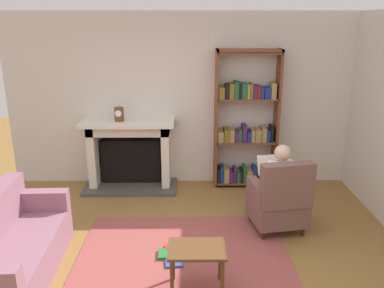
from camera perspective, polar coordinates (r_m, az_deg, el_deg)
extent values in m
plane|color=olive|center=(4.45, -1.25, -17.80)|extent=(14.00, 14.00, 0.00)
cube|color=silver|center=(6.31, -0.99, 6.28)|extent=(5.60, 0.10, 2.70)
cube|color=#994744|center=(4.70, -1.20, -15.63)|extent=(2.40, 1.80, 0.01)
cube|color=#4C4742|center=(6.42, -8.80, -6.14)|extent=(1.45, 0.64, 0.05)
cube|color=black|center=(6.48, -8.68, -2.32)|extent=(0.93, 0.20, 0.70)
cube|color=silver|center=(6.44, -13.87, -1.63)|extent=(0.12, 0.44, 1.04)
cube|color=silver|center=(6.27, -3.76, -1.66)|extent=(0.12, 0.44, 1.04)
cube|color=silver|center=(6.20, -9.07, 2.21)|extent=(1.25, 0.44, 0.16)
cube|color=silver|center=(6.12, -9.20, 3.06)|extent=(1.41, 0.56, 0.06)
cylinder|color=brown|center=(6.09, -10.44, 4.24)|extent=(0.14, 0.14, 0.21)
cylinder|color=white|center=(6.02, -10.56, 4.33)|extent=(0.10, 0.01, 0.10)
cube|color=brown|center=(6.17, 3.46, 3.43)|extent=(0.04, 0.32, 2.16)
cube|color=brown|center=(6.31, 12.04, 3.37)|extent=(0.04, 0.32, 2.16)
cube|color=brown|center=(6.06, 8.22, 13.18)|extent=(0.98, 0.32, 0.04)
cube|color=brown|center=(6.54, 7.44, -5.28)|extent=(0.94, 0.32, 0.02)
cube|color=black|center=(6.44, 3.78, -4.31)|extent=(0.04, 0.26, 0.23)
cube|color=navy|center=(6.44, 4.28, -4.21)|extent=(0.06, 0.26, 0.25)
cube|color=#997F4C|center=(6.45, 4.93, -4.30)|extent=(0.08, 0.26, 0.23)
cube|color=#4C1E59|center=(6.47, 5.60, -4.53)|extent=(0.06, 0.26, 0.17)
cube|color=#4C1E59|center=(6.47, 6.11, -4.30)|extent=(0.04, 0.26, 0.23)
cube|color=#1E592D|center=(6.48, 6.60, -4.51)|extent=(0.06, 0.26, 0.18)
cube|color=black|center=(6.48, 7.06, -4.42)|extent=(0.04, 0.26, 0.20)
cube|color=#1E592D|center=(6.48, 7.49, -4.18)|extent=(0.05, 0.26, 0.25)
cube|color=#997F4C|center=(6.50, 8.15, -4.40)|extent=(0.09, 0.26, 0.20)
cube|color=navy|center=(6.50, 8.88, -4.19)|extent=(0.06, 0.26, 0.25)
cube|color=black|center=(6.52, 9.48, -4.37)|extent=(0.07, 0.26, 0.20)
cube|color=brown|center=(6.54, 10.24, -4.35)|extent=(0.08, 0.26, 0.20)
cube|color=#997F4C|center=(6.56, 10.91, -4.48)|extent=(0.05, 0.26, 0.17)
cube|color=brown|center=(6.31, 7.67, 0.42)|extent=(0.94, 0.32, 0.02)
cube|color=#997F4C|center=(6.23, 4.10, 1.22)|extent=(0.09, 0.26, 0.17)
cube|color=brown|center=(6.24, 5.00, 1.36)|extent=(0.09, 0.26, 0.20)
cube|color=#997F4C|center=(6.24, 5.72, 1.35)|extent=(0.06, 0.26, 0.20)
cube|color=#4C1E59|center=(6.26, 6.33, 1.20)|extent=(0.06, 0.26, 0.16)
cube|color=#1E592D|center=(6.26, 6.85, 1.30)|extent=(0.05, 0.26, 0.18)
cube|color=#4C1E59|center=(6.26, 7.46, 1.63)|extent=(0.06, 0.26, 0.26)
cube|color=navy|center=(6.28, 8.09, 1.21)|extent=(0.06, 0.26, 0.16)
cube|color=#997F4C|center=(6.29, 8.66, 1.32)|extent=(0.06, 0.26, 0.19)
cube|color=#997F4C|center=(6.30, 9.37, 1.35)|extent=(0.09, 0.26, 0.20)
cube|color=#997F4C|center=(6.31, 10.18, 1.46)|extent=(0.07, 0.26, 0.22)
cube|color=navy|center=(6.33, 10.77, 1.29)|extent=(0.05, 0.26, 0.18)
cube|color=black|center=(6.33, 11.25, 1.55)|extent=(0.04, 0.26, 0.24)
cube|color=brown|center=(6.15, 7.93, 6.48)|extent=(0.94, 0.32, 0.02)
cube|color=brown|center=(6.08, 4.24, 7.44)|extent=(0.09, 0.26, 0.18)
cube|color=black|center=(6.08, 5.02, 7.60)|extent=(0.06, 0.26, 0.21)
cube|color=brown|center=(6.09, 5.66, 7.65)|extent=(0.07, 0.26, 0.23)
cube|color=#1E592D|center=(6.09, 6.34, 7.77)|extent=(0.06, 0.26, 0.25)
cube|color=black|center=(6.10, 6.84, 7.68)|extent=(0.04, 0.26, 0.24)
cube|color=#1E592D|center=(6.11, 7.44, 7.64)|extent=(0.08, 0.26, 0.23)
cube|color=#997F4C|center=(6.12, 8.03, 7.55)|extent=(0.04, 0.26, 0.21)
cube|color=brown|center=(6.13, 8.45, 7.60)|extent=(0.04, 0.26, 0.22)
cube|color=#4C1E59|center=(6.14, 8.94, 7.43)|extent=(0.05, 0.26, 0.19)
cube|color=maroon|center=(6.15, 9.45, 7.44)|extent=(0.05, 0.26, 0.19)
cube|color=navy|center=(6.16, 9.94, 7.37)|extent=(0.04, 0.26, 0.18)
cube|color=navy|center=(6.17, 10.65, 7.28)|extent=(0.09, 0.26, 0.16)
cube|color=#997F4C|center=(6.18, 11.49, 7.58)|extent=(0.08, 0.26, 0.23)
cube|color=brown|center=(6.06, 8.20, 12.80)|extent=(0.94, 0.32, 0.02)
cylinder|color=#331E14|center=(5.60, 13.47, -9.69)|extent=(0.05, 0.05, 0.12)
cylinder|color=#331E14|center=(5.43, 8.44, -10.32)|extent=(0.05, 0.05, 0.12)
cylinder|color=#331E14|center=(5.22, 15.62, -11.98)|extent=(0.05, 0.05, 0.12)
cylinder|color=#331E14|center=(5.03, 10.24, -12.78)|extent=(0.05, 0.05, 0.12)
cube|color=brown|center=(5.22, 12.10, -9.13)|extent=(0.74, 0.71, 0.30)
cube|color=brown|center=(4.84, 13.49, -5.84)|extent=(0.66, 0.27, 0.55)
cube|color=brown|center=(5.22, 15.03, -6.22)|extent=(0.22, 0.55, 0.22)
cube|color=brown|center=(5.01, 9.41, -6.81)|extent=(0.22, 0.55, 0.22)
cube|color=white|center=(5.01, 12.60, -5.27)|extent=(0.35, 0.25, 0.50)
sphere|color=#D8AD8C|center=(4.88, 12.88, -1.26)|extent=(0.20, 0.20, 0.20)
cube|color=#191E3F|center=(5.29, 12.42, -6.39)|extent=(0.19, 0.42, 0.12)
cube|color=#191E3F|center=(5.23, 10.79, -6.56)|extent=(0.19, 0.42, 0.12)
cylinder|color=#191E3F|center=(5.55, 11.49, -8.08)|extent=(0.10, 0.10, 0.42)
cylinder|color=#191E3F|center=(5.50, 9.92, -8.26)|extent=(0.10, 0.10, 0.42)
cube|color=white|center=(5.26, 11.28, -2.92)|extent=(0.37, 0.17, 0.25)
cube|color=#8B5C6E|center=(4.61, -23.76, -15.14)|extent=(0.76, 1.73, 0.40)
cube|color=#8B5C6E|center=(5.10, -21.19, -7.53)|extent=(0.71, 0.19, 0.24)
cube|color=brown|center=(3.95, 0.71, -14.88)|extent=(0.56, 0.39, 0.03)
cylinder|color=brown|center=(3.96, -2.91, -18.97)|extent=(0.04, 0.04, 0.44)
cylinder|color=brown|center=(3.96, 4.37, -18.91)|extent=(0.04, 0.04, 0.44)
cylinder|color=brown|center=(4.21, -2.73, -16.48)|extent=(0.04, 0.04, 0.44)
cylinder|color=brown|center=(4.22, 4.03, -16.44)|extent=(0.04, 0.04, 0.44)
cube|color=red|center=(4.75, -2.72, -14.86)|extent=(0.24, 0.24, 0.04)
cube|color=#267233|center=(4.70, 2.89, -15.28)|extent=(0.23, 0.27, 0.03)
cube|color=#267233|center=(4.67, -3.20, -15.51)|extent=(0.26, 0.20, 0.04)
cube|color=#334CA5|center=(4.53, -2.59, -16.76)|extent=(0.20, 0.16, 0.02)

